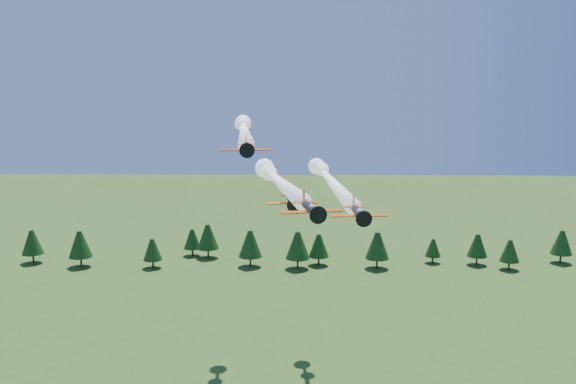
{
  "coord_description": "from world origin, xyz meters",
  "views": [
    {
      "loc": [
        0.27,
        -93.59,
        59.86
      ],
      "look_at": [
        -1.83,
        0.0,
        43.06
      ],
      "focal_mm": 40.0,
      "sensor_mm": 36.0,
      "label": 1
    }
  ],
  "objects_px": {
    "plane_lead": "(278,180)",
    "plane_right": "(330,179)",
    "plane_left": "(244,130)",
    "plane_slot": "(291,200)"
  },
  "relations": [
    {
      "from": "plane_lead",
      "to": "plane_right",
      "type": "distance_m",
      "value": 18.17
    },
    {
      "from": "plane_lead",
      "to": "plane_left",
      "type": "distance_m",
      "value": 19.04
    },
    {
      "from": "plane_lead",
      "to": "plane_left",
      "type": "bearing_deg",
      "value": 101.51
    },
    {
      "from": "plane_left",
      "to": "plane_right",
      "type": "bearing_deg",
      "value": -8.5
    },
    {
      "from": "plane_left",
      "to": "plane_right",
      "type": "height_order",
      "value": "plane_left"
    },
    {
      "from": "plane_lead",
      "to": "plane_right",
      "type": "height_order",
      "value": "plane_lead"
    },
    {
      "from": "plane_right",
      "to": "plane_left",
      "type": "bearing_deg",
      "value": 171.93
    },
    {
      "from": "plane_lead",
      "to": "plane_slot",
      "type": "distance_m",
      "value": 9.38
    },
    {
      "from": "plane_lead",
      "to": "plane_right",
      "type": "xyz_separation_m",
      "value": [
        9.67,
        15.21,
        -2.25
      ]
    },
    {
      "from": "plane_lead",
      "to": "plane_left",
      "type": "relative_size",
      "value": 0.75
    }
  ]
}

